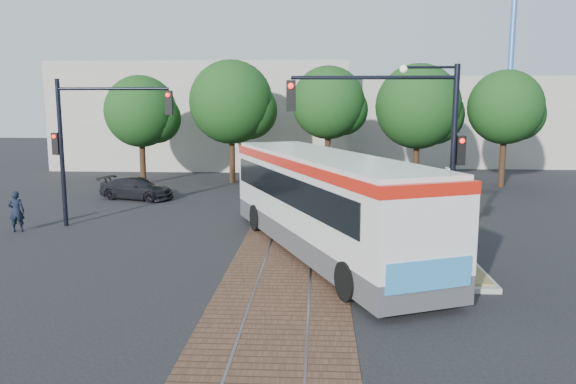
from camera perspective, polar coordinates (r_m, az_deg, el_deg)
name	(u,v)px	position (r m, az deg, el deg)	size (l,w,h in m)	color
ground	(289,255)	(18.97, 0.11, -6.41)	(120.00, 120.00, 0.00)	black
trackbed	(294,228)	(22.84, 0.65, -3.70)	(3.60, 40.00, 0.02)	brown
tree_row	(323,106)	(34.66, 3.60, 8.74)	(26.40, 5.60, 7.67)	#382314
warehouses	(301,117)	(47.03, 1.35, 7.60)	(40.00, 13.00, 8.00)	#ADA899
crane	(512,36)	(55.25, 21.83, 14.54)	(8.00, 0.50, 18.00)	#3F72B2
city_bus	(324,198)	(18.89, 3.67, -0.65)	(7.26, 12.64, 3.37)	#414143
traffic_island	(440,255)	(18.39, 15.22, -6.17)	(2.20, 5.20, 1.13)	gray
signal_pole_main	(413,133)	(17.70, 12.63, 5.92)	(5.49, 0.46, 6.00)	black
signal_pole_left	(88,132)	(24.15, -19.69, 5.72)	(4.99, 0.34, 6.00)	black
officer	(16,211)	(24.59, -25.87, -1.78)	(0.60, 0.39, 1.63)	black
parked_car	(136,188)	(30.63, -15.14, 0.37)	(1.63, 4.00, 1.16)	black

